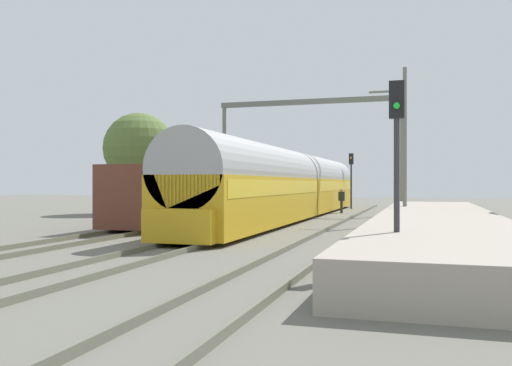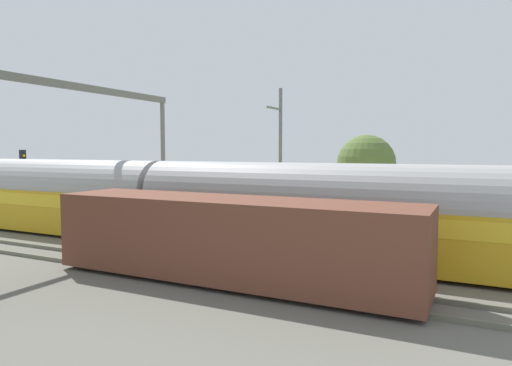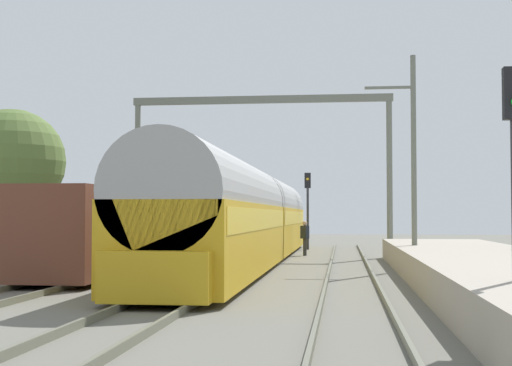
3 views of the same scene
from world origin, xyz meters
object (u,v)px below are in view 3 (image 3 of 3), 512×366
at_px(freight_car, 109,231).
at_px(catenary_gantry, 261,141).
at_px(railway_signal_far, 308,200).
at_px(person_crossing, 305,235).
at_px(passenger_train, 250,216).

height_order(freight_car, catenary_gantry, catenary_gantry).
bearing_deg(railway_signal_far, catenary_gantry, -103.92).
height_order(freight_car, person_crossing, freight_car).
relative_size(passenger_train, railway_signal_far, 7.29).
bearing_deg(person_crossing, freight_car, 103.21).
xyz_separation_m(passenger_train, railway_signal_far, (1.92, 12.30, 0.94)).
bearing_deg(passenger_train, railway_signal_far, 81.14).
distance_m(person_crossing, railway_signal_far, 6.89).
xyz_separation_m(freight_car, person_crossing, (6.26, 11.92, -0.44)).
distance_m(freight_car, person_crossing, 13.47).
bearing_deg(person_crossing, catenary_gantry, 69.31).
xyz_separation_m(passenger_train, catenary_gantry, (0.00, 4.56, 3.68)).
bearing_deg(catenary_gantry, railway_signal_far, 76.08).
relative_size(person_crossing, catenary_gantry, 0.14).
bearing_deg(freight_car, railway_signal_far, 71.76).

